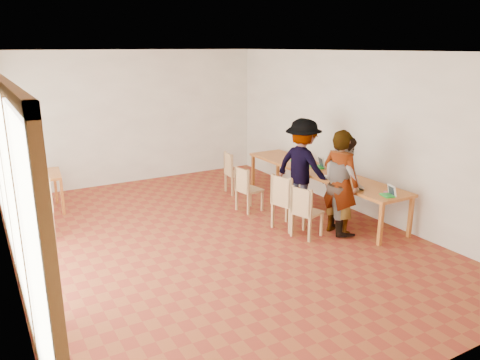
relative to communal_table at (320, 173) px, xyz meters
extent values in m
plane|color=brown|center=(-2.50, -0.36, -0.70)|extent=(8.00, 8.00, 0.00)
cube|color=#EFE7CE|center=(-2.50, 3.64, 0.80)|extent=(6.00, 0.10, 3.00)
cube|color=#EFE7CE|center=(-2.50, -4.36, 0.80)|extent=(6.00, 0.10, 3.00)
cube|color=#EFE7CE|center=(0.50, -0.36, 0.80)|extent=(0.10, 8.00, 3.00)
cube|color=white|center=(-5.46, -0.36, 0.80)|extent=(0.10, 8.00, 3.00)
cube|color=white|center=(-2.50, -0.36, 2.32)|extent=(6.00, 8.00, 0.04)
cube|color=#C1712A|center=(0.00, 0.00, 0.02)|extent=(0.80, 4.00, 0.05)
cube|color=#C1712A|center=(-0.34, -1.94, -0.35)|extent=(0.06, 0.06, 0.70)
cube|color=#C1712A|center=(-0.34, 1.94, -0.35)|extent=(0.06, 0.06, 0.70)
cube|color=#C1712A|center=(0.34, -1.94, -0.35)|extent=(0.06, 0.06, 0.70)
cube|color=#C1712A|center=(0.34, 1.94, -0.35)|extent=(0.06, 0.06, 0.70)
cube|color=#C1712A|center=(-4.85, 2.45, 0.02)|extent=(0.90, 0.90, 0.05)
cube|color=#C1712A|center=(-5.24, 2.06, -0.35)|extent=(0.05, 0.05, 0.70)
cube|color=#C1712A|center=(-5.24, 2.84, -0.35)|extent=(0.05, 0.05, 0.70)
cube|color=#C1712A|center=(-4.46, 2.06, -0.35)|extent=(0.05, 0.05, 0.70)
cube|color=#C1712A|center=(-4.46, 2.84, -0.35)|extent=(0.05, 0.05, 0.70)
cube|color=tan|center=(-1.12, -1.05, -0.28)|extent=(0.52, 0.52, 0.04)
cube|color=tan|center=(-1.29, -1.11, -0.04)|extent=(0.16, 0.40, 0.43)
cube|color=tan|center=(-1.16, -0.58, -0.24)|extent=(0.55, 0.55, 0.04)
cube|color=tan|center=(-1.35, -0.64, 0.02)|extent=(0.16, 0.45, 0.47)
cube|color=tan|center=(-1.29, 0.52, -0.29)|extent=(0.47, 0.47, 0.04)
cube|color=tan|center=(-1.47, 0.49, -0.05)|extent=(0.11, 0.41, 0.43)
cube|color=tan|center=(-0.94, 1.63, -0.27)|extent=(0.46, 0.46, 0.04)
cube|color=tan|center=(-1.13, 1.65, -0.04)|extent=(0.08, 0.42, 0.44)
cube|color=tan|center=(-5.00, 1.13, -0.21)|extent=(0.52, 0.52, 0.05)
cube|color=tan|center=(-4.78, 1.11, 0.06)|extent=(0.09, 0.48, 0.50)
imported|color=gray|center=(-0.57, -1.20, 0.19)|extent=(0.59, 0.74, 1.79)
imported|color=gray|center=(-0.45, -1.15, 0.13)|extent=(0.85, 0.97, 1.67)
imported|color=gray|center=(-0.47, -0.04, 0.20)|extent=(0.95, 1.30, 1.80)
cube|color=green|center=(-0.09, -1.80, 0.06)|extent=(0.20, 0.25, 0.02)
cube|color=white|center=(-0.02, -1.82, 0.14)|extent=(0.11, 0.21, 0.18)
cube|color=green|center=(0.07, 0.20, 0.06)|extent=(0.26, 0.32, 0.03)
cube|color=white|center=(0.17, 0.17, 0.16)|extent=(0.14, 0.26, 0.23)
cube|color=green|center=(0.03, 0.84, 0.06)|extent=(0.18, 0.24, 0.02)
cube|color=white|center=(0.10, 0.83, 0.14)|extent=(0.09, 0.21, 0.18)
imported|color=gold|center=(0.19, -0.06, 0.10)|extent=(0.14, 0.14, 0.11)
cylinder|color=#146918|center=(-0.15, -0.76, 0.19)|extent=(0.07, 0.07, 0.28)
cylinder|color=silver|center=(-0.21, -0.20, 0.09)|extent=(0.07, 0.07, 0.09)
cylinder|color=white|center=(-0.28, -0.50, 0.08)|extent=(0.08, 0.08, 0.06)
cube|color=#F24A94|center=(0.03, -1.67, 0.05)|extent=(0.05, 0.10, 0.01)
cube|color=black|center=(0.24, -0.24, 0.09)|extent=(0.16, 0.26, 0.09)
camera|label=1|loc=(-5.72, -6.83, 2.38)|focal=35.00mm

